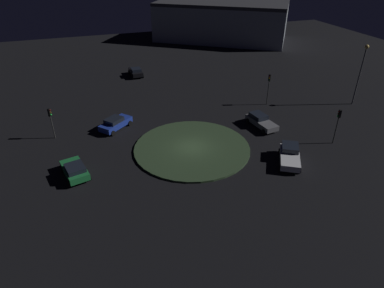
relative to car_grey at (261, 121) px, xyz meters
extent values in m
plane|color=black|center=(2.32, -9.65, -0.74)|extent=(117.49, 117.49, 0.00)
cylinder|color=#2D4228|center=(2.32, -9.65, -0.63)|extent=(12.61, 12.61, 0.21)
cube|color=slate|center=(0.17, 0.02, -0.12)|extent=(4.69, 2.35, 0.61)
cube|color=black|center=(-0.53, -0.08, 0.44)|extent=(2.28, 1.80, 0.52)
cylinder|color=black|center=(1.65, 1.11, -0.43)|extent=(0.64, 0.30, 0.61)
cylinder|color=black|center=(1.90, -0.60, -0.43)|extent=(0.64, 0.30, 0.61)
cylinder|color=black|center=(-1.55, 0.65, -0.43)|extent=(0.64, 0.30, 0.61)
cylinder|color=black|center=(-1.31, -1.06, -0.43)|extent=(0.64, 0.30, 0.61)
cube|color=#1E7238|center=(3.46, -21.88, -0.09)|extent=(4.17, 2.72, 0.63)
cube|color=black|center=(3.90, -21.77, 0.43)|extent=(2.26, 2.05, 0.42)
cylinder|color=black|center=(2.34, -23.11, -0.41)|extent=(0.69, 0.37, 0.66)
cylinder|color=black|center=(1.90, -21.30, -0.41)|extent=(0.69, 0.37, 0.66)
cylinder|color=black|center=(5.03, -22.45, -0.41)|extent=(0.69, 0.37, 0.66)
cylinder|color=black|center=(4.58, -20.64, -0.41)|extent=(0.69, 0.37, 0.66)
cube|color=white|center=(8.13, -1.16, -0.10)|extent=(4.69, 3.83, 0.65)
cube|color=black|center=(7.23, -0.62, 0.49)|extent=(2.49, 2.40, 0.53)
cylinder|color=black|center=(9.95, -1.14, -0.42)|extent=(0.65, 0.51, 0.63)
cylinder|color=black|center=(8.99, -2.76, -0.42)|extent=(0.65, 0.51, 0.63)
cylinder|color=black|center=(7.26, 0.45, -0.42)|extent=(0.65, 0.51, 0.63)
cylinder|color=black|center=(6.31, -1.17, -0.42)|extent=(0.65, 0.51, 0.63)
cube|color=#1E38A5|center=(-5.07, -16.84, -0.09)|extent=(4.04, 4.32, 0.68)
cube|color=black|center=(-4.93, -17.01, 0.50)|extent=(2.47, 2.53, 0.49)
cylinder|color=black|center=(-6.71, -16.26, -0.43)|extent=(0.57, 0.61, 0.62)
cylinder|color=black|center=(-5.38, -15.13, -0.43)|extent=(0.57, 0.61, 0.62)
cylinder|color=black|center=(-4.75, -18.56, -0.43)|extent=(0.57, 0.61, 0.62)
cylinder|color=black|center=(-3.43, -17.43, -0.43)|extent=(0.57, 0.61, 0.62)
cube|color=black|center=(-23.36, -11.03, -0.09)|extent=(4.01, 1.87, 0.65)
cube|color=black|center=(-22.98, -11.02, 0.47)|extent=(1.83, 1.58, 0.45)
cylinder|color=black|center=(-24.74, -11.95, -0.41)|extent=(0.65, 0.25, 0.65)
cylinder|color=black|center=(-24.81, -10.23, -0.41)|extent=(0.65, 0.25, 0.65)
cylinder|color=black|center=(-21.90, -11.84, -0.41)|extent=(0.65, 0.25, 0.65)
cylinder|color=black|center=(-21.97, -10.12, -0.41)|extent=(0.65, 0.25, 0.65)
cylinder|color=#2D2D2D|center=(-5.61, 4.05, 0.98)|extent=(0.12, 0.12, 3.43)
cube|color=black|center=(-5.61, 4.05, 3.15)|extent=(0.37, 0.34, 0.90)
sphere|color=#3F0C0C|center=(-5.54, 3.92, 3.42)|extent=(0.20, 0.20, 0.20)
sphere|color=yellow|center=(-5.54, 3.92, 3.15)|extent=(0.20, 0.20, 0.20)
sphere|color=#0F3819|center=(-5.54, 3.92, 2.88)|extent=(0.20, 0.20, 0.20)
cylinder|color=#2D2D2D|center=(-4.99, -23.83, 0.67)|extent=(0.12, 0.12, 2.81)
cube|color=black|center=(-4.99, -23.83, 2.52)|extent=(0.37, 0.33, 0.90)
sphere|color=#3F0C0C|center=(-4.92, -23.70, 2.79)|extent=(0.20, 0.20, 0.20)
sphere|color=#4C380F|center=(-4.92, -23.70, 2.52)|extent=(0.20, 0.20, 0.20)
sphere|color=#1EE53F|center=(-4.92, -23.70, 2.25)|extent=(0.20, 0.20, 0.20)
cylinder|color=#2D2D2D|center=(6.25, 5.72, 0.86)|extent=(0.12, 0.12, 3.19)
cube|color=black|center=(6.25, 5.72, 2.90)|extent=(0.35, 0.29, 0.90)
sphere|color=#3F0C0C|center=(6.21, 5.58, 3.17)|extent=(0.20, 0.20, 0.20)
sphere|color=#4C380F|center=(6.21, 5.58, 2.90)|extent=(0.20, 0.20, 0.20)
sphere|color=#1EE53F|center=(6.21, 5.58, 2.63)|extent=(0.20, 0.20, 0.20)
cylinder|color=#4C4C51|center=(-1.90, 15.49, 3.16)|extent=(0.18, 0.18, 7.80)
sphere|color=#F9D166|center=(-1.90, 15.49, 7.23)|extent=(0.54, 0.54, 0.54)
cube|color=#8C939E|center=(-43.01, 13.00, 3.10)|extent=(28.71, 32.34, 7.68)
cube|color=#333338|center=(-43.01, 13.00, 7.29)|extent=(28.71, 32.34, 0.70)
camera|label=1|loc=(31.99, -19.70, 18.37)|focal=31.43mm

